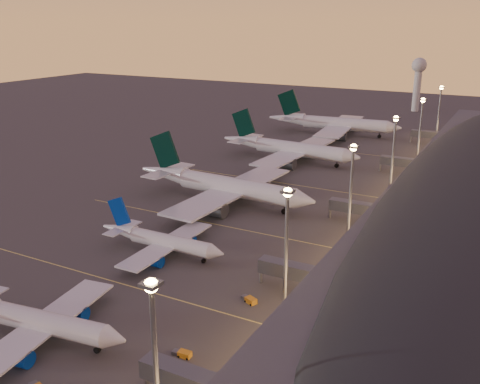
% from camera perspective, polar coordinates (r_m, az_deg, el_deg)
% --- Properties ---
extents(ground, '(700.00, 700.00, 0.00)m').
position_cam_1_polar(ground, '(123.50, -10.91, -8.66)').
color(ground, '#403E3B').
extents(airliner_narrow_south, '(38.64, 34.80, 13.80)m').
position_cam_1_polar(airliner_narrow_south, '(104.69, -21.27, -12.60)').
color(airliner_narrow_south, silver).
rests_on(airliner_narrow_south, ground).
extents(airliner_narrow_north, '(35.38, 31.48, 12.69)m').
position_cam_1_polar(airliner_narrow_north, '(132.12, -8.48, -5.13)').
color(airliner_narrow_north, silver).
rests_on(airliner_narrow_north, ground).
extents(airliner_wide_near, '(63.65, 58.00, 20.37)m').
position_cam_1_polar(airliner_wide_near, '(166.70, -1.96, 0.71)').
color(airliner_wide_near, silver).
rests_on(airliner_wide_near, ground).
extents(airliner_wide_mid, '(60.93, 55.59, 19.50)m').
position_cam_1_polar(airliner_wide_mid, '(216.97, 5.17, 4.67)').
color(airliner_wide_mid, silver).
rests_on(airliner_wide_mid, ground).
extents(airliner_wide_far, '(66.32, 60.71, 21.21)m').
position_cam_1_polar(airliner_wide_far, '(270.39, 9.89, 7.22)').
color(airliner_wide_far, silver).
rests_on(airliner_wide_far, ground).
extents(terminal_building, '(56.35, 255.00, 17.46)m').
position_cam_1_polar(terminal_building, '(163.70, 23.66, 0.14)').
color(terminal_building, '#49494E').
rests_on(terminal_building, ground).
extents(light_masts, '(2.20, 217.20, 25.90)m').
position_cam_1_polar(light_masts, '(157.99, 14.48, 3.81)').
color(light_masts, slate).
rests_on(light_masts, ground).
extents(radar_tower, '(9.00, 9.00, 32.50)m').
position_cam_1_polar(radar_tower, '(351.38, 18.48, 11.72)').
color(radar_tower, silver).
rests_on(radar_tower, ground).
extents(lane_markings, '(90.00, 180.36, 0.00)m').
position_cam_1_polar(lane_markings, '(153.62, -1.54, -2.88)').
color(lane_markings, '#D8C659').
rests_on(lane_markings, ground).
extents(baggage_tug_b, '(3.47, 1.67, 1.01)m').
position_cam_1_polar(baggage_tug_b, '(95.39, -6.15, -16.78)').
color(baggage_tug_b, orange).
rests_on(baggage_tug_b, ground).
extents(baggage_tug_c, '(3.95, 2.82, 1.10)m').
position_cam_1_polar(baggage_tug_c, '(110.37, 1.01, -11.42)').
color(baggage_tug_c, orange).
rests_on(baggage_tug_c, ground).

